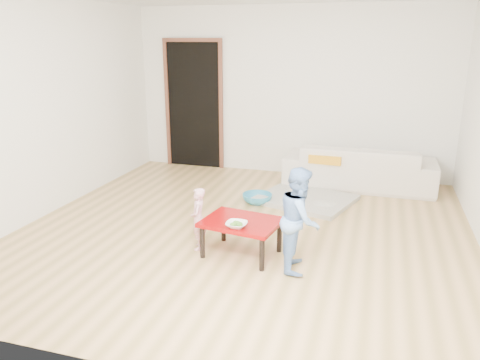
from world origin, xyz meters
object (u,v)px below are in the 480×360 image
at_px(sofa, 359,166).
at_px(bowl, 237,225).
at_px(child_pink, 198,219).
at_px(child_blue, 300,219).
at_px(basin, 257,198).
at_px(red_table, 241,238).

relative_size(sofa, bowl, 10.59).
height_order(sofa, child_pink, child_pink).
xyz_separation_m(sofa, child_blue, (-0.40, -2.80, 0.18)).
height_order(child_blue, basin, child_blue).
bearing_deg(basin, child_blue, -63.22).
relative_size(bowl, basin, 0.51).
bearing_deg(child_blue, child_pink, 75.54).
xyz_separation_m(child_pink, basin, (0.23, 1.53, -0.27)).
bearing_deg(bowl, child_pink, 157.42).
relative_size(red_table, child_blue, 0.75).
bearing_deg(bowl, basin, 98.07).
bearing_deg(red_table, basin, 98.81).
relative_size(child_pink, basin, 1.66).
height_order(red_table, bowl, bowl).
height_order(red_table, child_pink, child_pink).
bearing_deg(sofa, child_blue, 82.53).
bearing_deg(basin, red_table, -81.19).
distance_m(sofa, basin, 1.70).
distance_m(red_table, child_pink, 0.49).
relative_size(red_table, child_pink, 1.13).
relative_size(child_pink, child_blue, 0.66).
bearing_deg(child_pink, red_table, 72.70).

